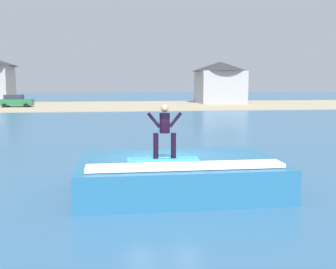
# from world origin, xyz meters

# --- Properties ---
(ground_plane) EXTENTS (260.00, 260.00, 0.00)m
(ground_plane) POSITION_xyz_m (0.00, 0.00, 0.00)
(ground_plane) COLOR #33628B
(wave_crest) EXTENTS (6.54, 4.23, 1.21)m
(wave_crest) POSITION_xyz_m (0.47, -0.24, 0.57)
(wave_crest) COLOR #266791
(wave_crest) RESTS_ON ground_plane
(surfboard) EXTENTS (2.20, 0.54, 0.06)m
(surfboard) POSITION_xyz_m (-0.16, -0.94, 1.24)
(surfboard) COLOR #33A5CC
(surfboard) RESTS_ON wave_crest
(surfer) EXTENTS (1.09, 0.32, 1.68)m
(surfer) POSITION_xyz_m (-0.09, -0.88, 2.21)
(surfer) COLOR black
(surfer) RESTS_ON surfboard
(shoreline_bank) EXTENTS (120.00, 24.96, 0.09)m
(shoreline_bank) POSITION_xyz_m (0.00, 49.01, 0.05)
(shoreline_bank) COLOR tan
(shoreline_bank) RESTS_ON ground_plane
(car_near_shore) EXTENTS (4.51, 2.25, 1.86)m
(car_near_shore) POSITION_xyz_m (-15.89, 46.38, 0.95)
(car_near_shore) COLOR #23663D
(car_near_shore) RESTS_ON ground_plane
(car_far_shore) EXTENTS (4.06, 2.30, 1.86)m
(car_far_shore) POSITION_xyz_m (14.56, 51.26, 0.95)
(car_far_shore) COLOR black
(car_far_shore) RESTS_ON ground_plane
(house_gabled_white) EXTENTS (9.70, 9.70, 7.11)m
(house_gabled_white) POSITION_xyz_m (16.13, 53.45, 3.89)
(house_gabled_white) COLOR #9EA3AD
(house_gabled_white) RESTS_ON ground_plane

